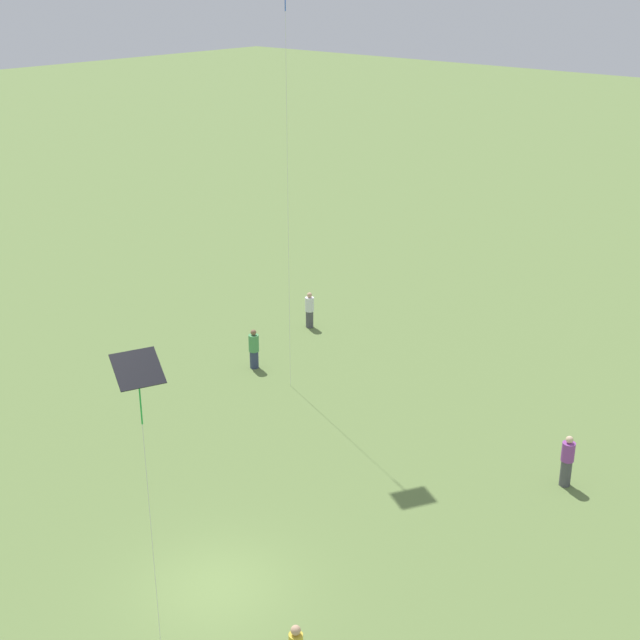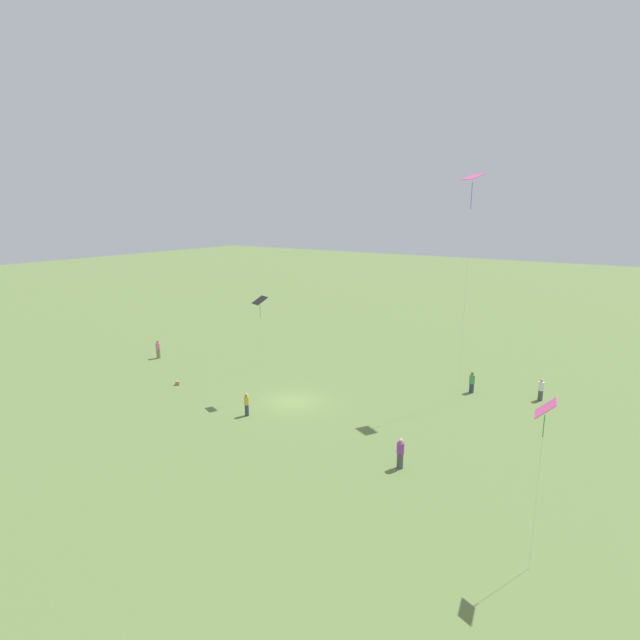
% 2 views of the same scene
% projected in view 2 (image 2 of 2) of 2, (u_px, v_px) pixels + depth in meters
% --- Properties ---
extents(ground_plane, '(240.00, 240.00, 0.00)m').
position_uv_depth(ground_plane, '(293.00, 401.00, 37.73)').
color(ground_plane, olive).
extents(person_0, '(0.53, 0.53, 1.75)m').
position_uv_depth(person_0, '(158.00, 350.00, 48.44)').
color(person_0, '#847056').
rests_on(person_0, ground_plane).
extents(person_1, '(0.57, 0.57, 1.70)m').
position_uv_depth(person_1, '(541.00, 390.00, 37.74)').
color(person_1, '#4C4C51').
rests_on(person_1, ground_plane).
extents(person_2, '(0.53, 0.53, 1.79)m').
position_uv_depth(person_2, '(400.00, 453.00, 27.81)').
color(person_2, '#4C4C51').
rests_on(person_2, ground_plane).
extents(person_3, '(0.59, 0.59, 1.71)m').
position_uv_depth(person_3, '(472.00, 382.00, 39.34)').
color(person_3, '#333D5B').
rests_on(person_3, ground_plane).
extents(person_4, '(0.40, 0.40, 1.67)m').
position_uv_depth(person_4, '(247.00, 404.00, 34.91)').
color(person_4, '#333D5B').
rests_on(person_4, ground_plane).
extents(kite_1, '(1.26, 1.19, 7.88)m').
position_uv_depth(kite_1, '(260.00, 303.00, 36.90)').
color(kite_1, black).
rests_on(kite_1, ground_plane).
extents(kite_2, '(0.85, 1.04, 7.27)m').
position_uv_depth(kite_2, '(545.00, 413.00, 18.68)').
color(kite_2, '#E54C99').
rests_on(kite_2, ground_plane).
extents(kite_3, '(1.65, 1.63, 16.58)m').
position_uv_depth(kite_3, '(472.00, 185.00, 34.34)').
color(kite_3, '#E54C99').
rests_on(kite_3, ground_plane).
extents(picnic_bag_1, '(0.44, 0.44, 0.33)m').
position_uv_depth(picnic_bag_1, '(178.00, 383.00, 41.19)').
color(picnic_bag_1, '#A58459').
rests_on(picnic_bag_1, ground_plane).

